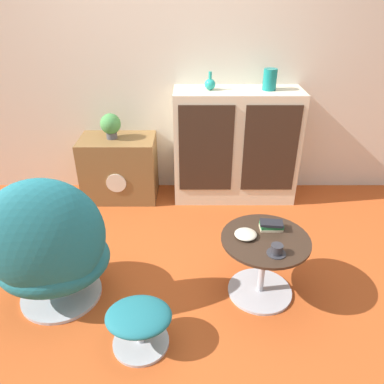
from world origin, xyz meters
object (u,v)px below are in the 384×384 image
vase_leftmost (211,84)px  potted_plant (111,125)px  bowl (246,234)px  vase_inner_left (271,79)px  book_stack (272,225)px  teacup (277,250)px  sideboard (236,146)px  egg_chair (50,250)px  coffee_table (264,261)px  ottoman (140,321)px  tv_console (120,168)px

vase_leftmost → potted_plant: size_ratio=0.66×
bowl → vase_inner_left: bearing=76.2°
book_stack → bowl: bearing=-154.8°
teacup → vase_leftmost: bearing=103.0°
sideboard → bowl: size_ratio=7.99×
egg_chair → coffee_table: (1.36, 0.09, -0.16)m
vase_leftmost → book_stack: vase_leftmost is taller
ottoman → bowl: bowl is taller
tv_console → potted_plant: bearing=179.4°
tv_console → vase_leftmost: (0.86, 0.01, 0.81)m
vase_inner_left → ottoman: bearing=-118.7°
coffee_table → sideboard: bearing=92.6°
sideboard → teacup: sideboard is taller
egg_chair → potted_plant: 1.49m
vase_inner_left → potted_plant: vase_inner_left is taller
vase_inner_left → teacup: bearing=-96.3°
teacup → ottoman: bearing=-161.4°
vase_inner_left → bowl: size_ratio=1.26×
sideboard → teacup: 1.52m
egg_chair → teacup: size_ratio=8.26×
sideboard → ottoman: size_ratio=2.99×
vase_leftmost → vase_inner_left: (0.52, 0.00, 0.04)m
potted_plant → bowl: 1.74m
teacup → book_stack: size_ratio=0.75×
vase_leftmost → coffee_table: bearing=-77.0°
vase_leftmost → bowl: 1.50m
tv_console → book_stack: size_ratio=4.51×
tv_console → potted_plant: size_ratio=2.99×
vase_leftmost → potted_plant: (-0.90, -0.01, -0.37)m
bowl → book_stack: bearing=25.2°
coffee_table → teacup: 0.27m
book_stack → potted_plant: bearing=135.5°
egg_chair → vase_inner_left: size_ratio=5.35×
sideboard → tv_console: bearing=-179.5°
potted_plant → egg_chair: bearing=-95.5°
potted_plant → book_stack: 1.80m
sideboard → vase_leftmost: bearing=179.1°
vase_leftmost → bowl: bearing=-82.1°
tv_console → bowl: bearing=-51.7°
vase_leftmost → vase_inner_left: bearing=0.0°
sideboard → book_stack: sideboard is taller
vase_leftmost → book_stack: (0.37, -1.26, -0.63)m
vase_leftmost → potted_plant: vase_leftmost is taller
ottoman → coffee_table: bearing=28.8°
sideboard → potted_plant: (-1.16, -0.01, 0.22)m
egg_chair → teacup: egg_chair is taller
ottoman → potted_plant: 1.92m
sideboard → vase_inner_left: bearing=0.8°
potted_plant → teacup: (1.26, -1.51, -0.26)m
teacup → book_stack: (0.02, 0.26, 0.00)m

